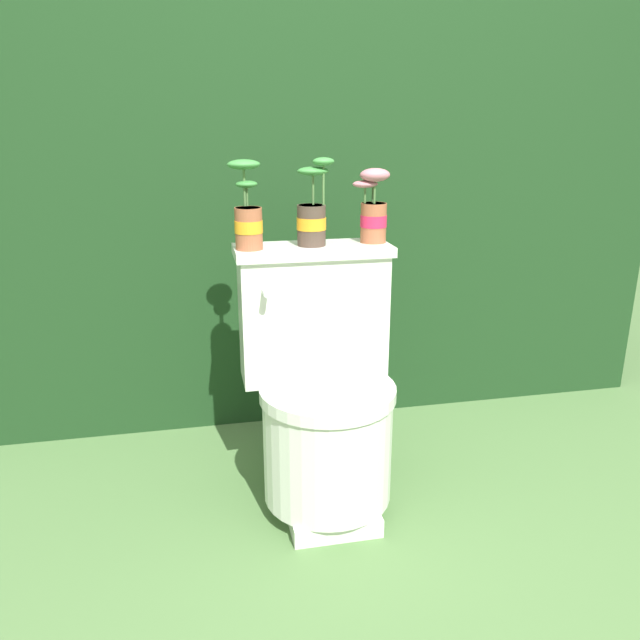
{
  "coord_description": "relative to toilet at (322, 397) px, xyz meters",
  "views": [
    {
      "loc": [
        -0.46,
        -1.58,
        1.16
      ],
      "look_at": [
        -0.1,
        0.15,
        0.59
      ],
      "focal_mm": 35.0,
      "sensor_mm": 36.0,
      "label": 1
    }
  ],
  "objects": [
    {
      "name": "ground_plane",
      "position": [
        0.1,
        -0.12,
        -0.35
      ],
      "size": [
        12.0,
        12.0,
        0.0
      ],
      "primitive_type": "plane",
      "color": "#4C703D"
    },
    {
      "name": "hedge_backdrop",
      "position": [
        0.1,
        0.97,
        0.55
      ],
      "size": [
        2.81,
        0.83,
        1.8
      ],
      "color": "#193819",
      "rests_on": "ground"
    },
    {
      "name": "toilet",
      "position": [
        0.0,
        0.0,
        0.0
      ],
      "size": [
        0.48,
        0.51,
        0.79
      ],
      "color": "silver",
      "rests_on": "ground"
    },
    {
      "name": "potted_plant_left",
      "position": [
        -0.2,
        0.13,
        0.54
      ],
      "size": [
        0.1,
        0.11,
        0.26
      ],
      "color": "#9E5638",
      "rests_on": "toilet"
    },
    {
      "name": "potted_plant_midleft",
      "position": [
        -0.0,
        0.14,
        0.54
      ],
      "size": [
        0.11,
        0.09,
        0.26
      ],
      "color": "#47382D",
      "rests_on": "toilet"
    },
    {
      "name": "potted_plant_middle",
      "position": [
        0.19,
        0.15,
        0.55
      ],
      "size": [
        0.11,
        0.09,
        0.23
      ],
      "color": "#9E5638",
      "rests_on": "toilet"
    }
  ]
}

